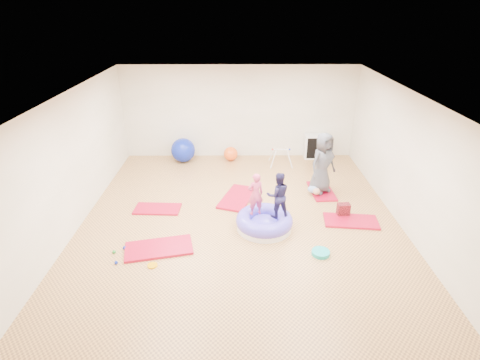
{
  "coord_description": "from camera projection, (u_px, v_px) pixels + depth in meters",
  "views": [
    {
      "loc": [
        -0.05,
        -7.07,
        4.43
      ],
      "look_at": [
        0.0,
        0.3,
        0.9
      ],
      "focal_mm": 28.0,
      "sensor_mm": 36.0,
      "label": 1
    }
  ],
  "objects": [
    {
      "name": "adult_caregiver",
      "position": [
        323.0,
        163.0,
        9.24
      ],
      "size": [
        0.9,
        0.83,
        1.54
      ],
      "primitive_type": "imported",
      "rotation": [
        0.0,
        0.0,
        0.6
      ],
      "color": "#43454C",
      "rests_on": "gym_mat_rear_right"
    },
    {
      "name": "ball_pit_balls",
      "position": [
        205.0,
        220.0,
        8.33
      ],
      "size": [
        3.66,
        3.39,
        0.07
      ],
      "color": "#218C2C",
      "rests_on": "ground"
    },
    {
      "name": "gym_mat_front_left",
      "position": [
        159.0,
        248.0,
        7.38
      ],
      "size": [
        1.41,
        0.92,
        0.05
      ],
      "primitive_type": "cube",
      "rotation": [
        0.0,
        0.0,
        0.22
      ],
      "color": "#C00030",
      "rests_on": "ground"
    },
    {
      "name": "child_navy",
      "position": [
        278.0,
        193.0,
        7.7
      ],
      "size": [
        0.53,
        0.44,
        1.01
      ],
      "primitive_type": "imported",
      "rotation": [
        0.0,
        0.0,
        3.27
      ],
      "color": "#1E1940",
      "rests_on": "inflatable_cushion"
    },
    {
      "name": "exercise_ball_blue",
      "position": [
        183.0,
        150.0,
        11.31
      ],
      "size": [
        0.73,
        0.73,
        0.73
      ],
      "primitive_type": "sphere",
      "color": "#0E21A1",
      "rests_on": "ground"
    },
    {
      "name": "infant",
      "position": [
        315.0,
        190.0,
        9.39
      ],
      "size": [
        0.37,
        0.38,
        0.22
      ],
      "color": "#7D9ACE",
      "rests_on": "gym_mat_rear_right"
    },
    {
      "name": "gym_mat_rear_right",
      "position": [
        322.0,
        191.0,
        9.62
      ],
      "size": [
        0.6,
        1.12,
        0.05
      ],
      "primitive_type": "cube",
      "rotation": [
        0.0,
        0.0,
        1.63
      ],
      "color": "#C00030",
      "rests_on": "ground"
    },
    {
      "name": "exercise_ball_orange",
      "position": [
        231.0,
        154.0,
        11.45
      ],
      "size": [
        0.43,
        0.43,
        0.43
      ],
      "primitive_type": "sphere",
      "color": "#FF5A1A",
      "rests_on": "ground"
    },
    {
      "name": "infant_play_gym",
      "position": [
        281.0,
        154.0,
        11.06
      ],
      "size": [
        0.67,
        0.64,
        0.51
      ],
      "rotation": [
        0.0,
        0.0,
        -0.38
      ],
      "color": "silver",
      "rests_on": "ground"
    },
    {
      "name": "gym_mat_right",
      "position": [
        351.0,
        221.0,
        8.3
      ],
      "size": [
        1.23,
        0.71,
        0.05
      ],
      "primitive_type": "cube",
      "rotation": [
        0.0,
        0.0,
        -0.11
      ],
      "color": "#C00030",
      "rests_on": "ground"
    },
    {
      "name": "yellow_toy",
      "position": [
        152.0,
        265.0,
        6.92
      ],
      "size": [
        0.19,
        0.19,
        0.03
      ],
      "primitive_type": "cylinder",
      "color": "#EBA400",
      "rests_on": "ground"
    },
    {
      "name": "cube_shelf",
      "position": [
        316.0,
        146.0,
        11.57
      ],
      "size": [
        0.75,
        0.37,
        0.75
      ],
      "color": "silver",
      "rests_on": "ground"
    },
    {
      "name": "balance_disc",
      "position": [
        321.0,
        253.0,
        7.23
      ],
      "size": [
        0.35,
        0.35,
        0.08
      ],
      "primitive_type": "cylinder",
      "color": "#14A8A7",
      "rests_on": "ground"
    },
    {
      "name": "inflatable_cushion",
      "position": [
        264.0,
        222.0,
        8.02
      ],
      "size": [
        1.22,
        1.22,
        0.39
      ],
      "rotation": [
        0.0,
        0.0,
        0.29
      ],
      "color": "white",
      "rests_on": "ground"
    },
    {
      "name": "child_pink",
      "position": [
        256.0,
        192.0,
        7.81
      ],
      "size": [
        0.4,
        0.33,
        0.95
      ],
      "primitive_type": "imported",
      "rotation": [
        0.0,
        0.0,
        3.47
      ],
      "color": "#C93E66",
      "rests_on": "inflatable_cushion"
    },
    {
      "name": "room",
      "position": [
        240.0,
        164.0,
        7.69
      ],
      "size": [
        7.01,
        8.01,
        2.81
      ],
      "color": "tan",
      "rests_on": "ground"
    },
    {
      "name": "gym_mat_center_back",
      "position": [
        238.0,
        198.0,
        9.29
      ],
      "size": [
        1.04,
        1.44,
        0.05
      ],
      "primitive_type": "cube",
      "rotation": [
        0.0,
        0.0,
        1.24
      ],
      "color": "#C00030",
      "rests_on": "ground"
    },
    {
      "name": "backpack",
      "position": [
        343.0,
        210.0,
        8.47
      ],
      "size": [
        0.28,
        0.19,
        0.32
      ],
      "primitive_type": "cube",
      "rotation": [
        0.0,
        0.0,
        0.07
      ],
      "color": "#AC1B28",
      "rests_on": "ground"
    },
    {
      "name": "gym_mat_mid_left",
      "position": [
        158.0,
        209.0,
        8.79
      ],
      "size": [
        1.09,
        0.58,
        0.04
      ],
      "primitive_type": "cube",
      "rotation": [
        0.0,
        0.0,
        -0.05
      ],
      "color": "#C00030",
      "rests_on": "ground"
    }
  ]
}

